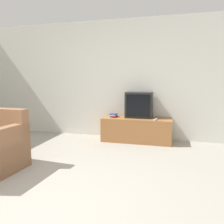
{
  "coord_description": "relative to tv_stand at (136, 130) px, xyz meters",
  "views": [
    {
      "loc": [
        1.45,
        -1.78,
        1.3
      ],
      "look_at": [
        0.42,
        2.21,
        0.69
      ],
      "focal_mm": 35.0,
      "sensor_mm": 36.0,
      "label": 1
    }
  ],
  "objects": [
    {
      "name": "book_stack",
      "position": [
        -0.5,
        0.03,
        0.29
      ],
      "size": [
        0.16,
        0.23,
        0.07
      ],
      "color": "#23478E",
      "rests_on": "tv_stand"
    },
    {
      "name": "wall_back",
      "position": [
        -0.83,
        0.3,
        1.05
      ],
      "size": [
        9.0,
        0.06,
        2.6
      ],
      "color": "silver",
      "rests_on": "ground_plane"
    },
    {
      "name": "tv_stand",
      "position": [
        0.0,
        0.0,
        0.0
      ],
      "size": [
        1.45,
        0.5,
        0.5
      ],
      "color": "#9E6638",
      "rests_on": "ground_plane"
    },
    {
      "name": "ground_plane",
      "position": [
        -0.83,
        -2.73,
        -0.25
      ],
      "size": [
        14.0,
        14.0,
        0.0
      ],
      "primitive_type": "plane",
      "color": "#9E998E"
    },
    {
      "name": "television",
      "position": [
        0.03,
        0.09,
        0.52
      ],
      "size": [
        0.57,
        0.33,
        0.54
      ],
      "color": "black",
      "rests_on": "tv_stand"
    },
    {
      "name": "remote_on_stand",
      "position": [
        0.4,
        -0.14,
        0.26
      ],
      "size": [
        0.08,
        0.18,
        0.02
      ],
      "rotation": [
        0.0,
        0.0,
        -0.26
      ],
      "color": "#B7B7B7",
      "rests_on": "tv_stand"
    }
  ]
}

